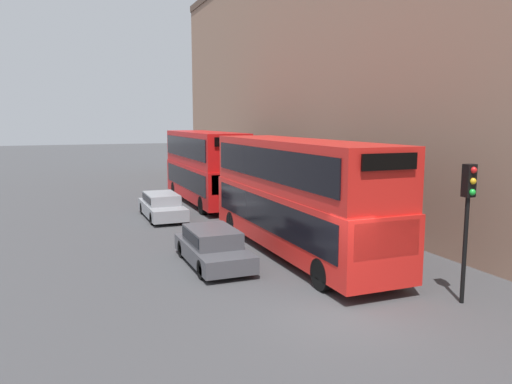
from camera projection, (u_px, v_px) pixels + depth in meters
ground_plane at (340, 314)px, 13.20m from camera, size 200.00×200.00×0.00m
bus_leading at (296, 192)px, 18.91m from camera, size 2.59×11.41×4.37m
bus_second_in_queue at (205, 164)px, 30.46m from camera, size 2.59×10.10×4.40m
car_dark_sedan at (213, 245)px, 17.66m from camera, size 1.79×4.36×1.31m
car_hatchback at (162, 205)px, 26.10m from camera, size 1.75×4.74×1.30m
traffic_light at (468, 204)px, 13.63m from camera, size 0.30×0.36×3.92m
pedestrian at (286, 207)px, 24.88m from camera, size 0.36×0.36×1.71m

